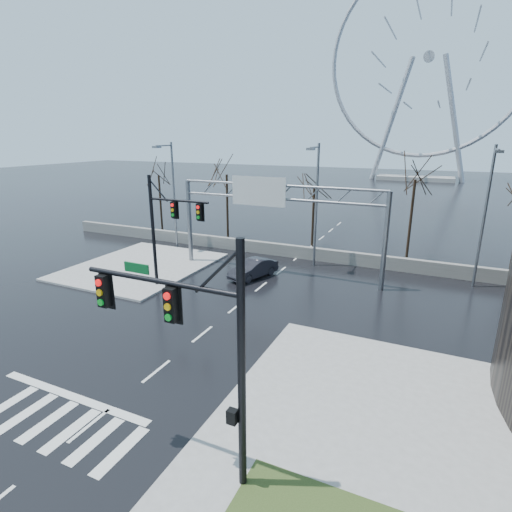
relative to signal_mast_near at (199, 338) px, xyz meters
The scene contains 16 objects.
ground 8.15m from the signal_mast_near, 141.85° to the left, with size 260.00×260.00×0.00m, color black.
sidewalk_right_ext 9.12m from the signal_mast_near, 51.18° to the left, with size 12.00×10.00×0.15m, color gray.
sidewalk_far 23.25m from the signal_mast_near, 135.18° to the left, with size 10.00×12.00×0.15m, color gray.
barrier_wall 24.96m from the signal_mast_near, 102.07° to the left, with size 52.00×0.50×1.10m, color slate.
signal_mast_near is the anchor object (origin of this frame).
signal_mast_far 17.03m from the signal_mast_near, 130.26° to the left, with size 4.72×0.41×8.00m.
sign_gantry 19.79m from the signal_mast_near, 106.19° to the left, with size 16.36×0.40×7.60m.
streetlight_left 28.07m from the signal_mast_near, 127.67° to the left, with size 0.50×2.55×10.00m.
streetlight_mid 22.44m from the signal_mast_near, 98.05° to the left, with size 0.50×2.55×10.00m.
streetlight_right 23.92m from the signal_mast_near, 68.25° to the left, with size 0.50×2.55×10.00m.
tree_far_left 36.36m from the signal_mast_near, 129.53° to the left, with size 3.50×3.50×7.00m.
tree_left 30.98m from the signal_mast_near, 117.18° to the left, with size 3.75×3.75×7.50m.
tree_center 29.00m from the signal_mast_near, 100.21° to the left, with size 3.25×3.25×6.50m.
tree_right 27.84m from the signal_mast_near, 82.02° to the left, with size 3.90×3.90×7.80m.
ferris_wheel 101.29m from the signal_mast_near, 90.08° to the left, with size 45.00×6.00×50.91m.
car 19.25m from the signal_mast_near, 110.28° to the left, with size 1.49×4.27×1.41m, color black.
Camera 1 is at (11.00, -12.81, 10.49)m, focal length 28.00 mm.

